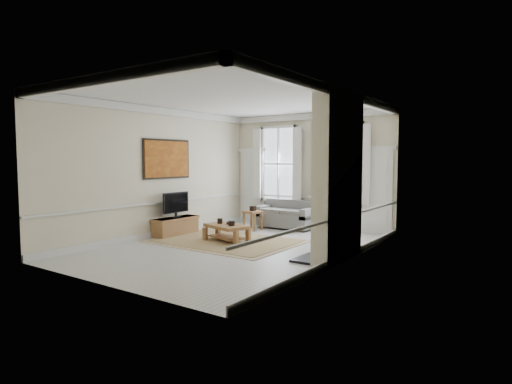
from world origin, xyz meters
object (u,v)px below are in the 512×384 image
Objects in this scene: sofa at (287,216)px; side_table at (253,215)px; tv_stand at (176,226)px; coffee_table at (226,228)px.

side_table is at bearing -127.70° from sofa.
side_table is 0.41× the size of tv_stand.
sofa is at bearing 55.83° from tv_stand.
coffee_table is at bearing -75.24° from side_table.
sofa is 1.35× the size of coffee_table.
tv_stand is (-1.70, -0.07, -0.10)m from coffee_table.
side_table is 0.43× the size of coffee_table.
sofa is 3.32m from tv_stand.
sofa is at bearing 52.30° from side_table.
tv_stand is at bearing -161.04° from coffee_table.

